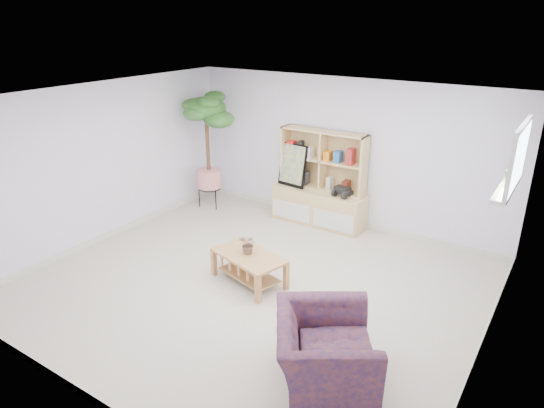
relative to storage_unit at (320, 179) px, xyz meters
The scene contains 14 objects.
floor 2.39m from the storage_unit, 83.44° to the right, with size 5.50×5.00×0.01m, color beige.
ceiling 2.77m from the storage_unit, 83.44° to the right, with size 5.50×5.00×0.01m, color white.
walls 2.29m from the storage_unit, 83.44° to the right, with size 5.51×5.01×2.40m.
baseboard 2.37m from the storage_unit, 83.44° to the right, with size 5.50×5.00×0.10m, color silver, non-canonical shape.
window 3.62m from the storage_unit, 28.76° to the right, with size 0.10×0.98×0.68m, color silver, non-canonical shape.
window_sill 3.47m from the storage_unit, 29.26° to the right, with size 0.14×1.00×0.04m, color silver.
storage_unit is the anchor object (origin of this frame).
poster 0.52m from the storage_unit, behind, with size 0.52×0.12×0.72m, color yellow, non-canonical shape.
toy_truck 0.46m from the storage_unit, ahead, with size 0.35×0.24×0.18m, color black, non-canonical shape.
coffee_table 2.29m from the storage_unit, 86.00° to the right, with size 0.98×0.53×0.40m, color #AF7543, non-canonical shape.
table_plant 2.20m from the storage_unit, 86.54° to the right, with size 0.23×0.20×0.26m, color #18762D.
floor_tree 2.06m from the storage_unit, 167.93° to the right, with size 0.76×0.76×2.07m, color #1A4E13, non-canonical shape.
armchair 3.82m from the storage_unit, 61.08° to the right, with size 1.05×0.91×0.78m, color #17184C.
sill_plant 3.42m from the storage_unit, 26.11° to the right, with size 0.13×0.11×0.24m, color #1A4E13.
Camera 1 is at (3.20, -4.47, 3.30)m, focal length 32.00 mm.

